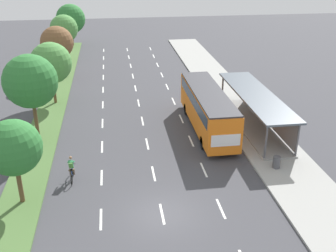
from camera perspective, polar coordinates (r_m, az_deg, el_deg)
ground_plane at (r=23.55m, az=-0.85°, el=-12.47°), size 140.00×140.00×0.00m
median_strip at (r=41.62m, az=-15.93°, el=3.62°), size 2.60×52.00×0.12m
sidewalk_right at (r=42.78m, az=8.06°, el=4.91°), size 4.50×52.00×0.15m
lane_divider_left at (r=39.45m, az=-9.32°, el=3.03°), size 0.14×47.21×0.01m
lane_divider_center at (r=39.50m, az=-4.24°, el=3.32°), size 0.14×47.21×0.01m
lane_divider_right at (r=39.86m, az=0.79°, el=3.59°), size 0.14×47.21×0.01m
bus_shelter at (r=34.20m, az=12.75°, el=2.72°), size 2.90×12.43×2.86m
bus at (r=33.10m, az=5.67°, el=2.86°), size 2.54×11.29×3.37m
cyclist at (r=26.94m, az=-13.64°, el=-6.06°), size 0.46×1.82×1.71m
median_tree_nearest at (r=24.15m, az=-21.28°, el=-2.91°), size 3.26×3.26×5.25m
median_tree_second at (r=31.39m, az=-19.11°, el=6.04°), size 4.05×4.05×6.89m
median_tree_third at (r=39.52m, az=-16.42°, el=8.64°), size 3.91×3.91×5.93m
median_tree_fourth at (r=47.63m, az=-15.63°, el=11.41°), size 3.71×3.71×5.93m
median_tree_fifth at (r=55.80m, az=-14.68°, el=13.32°), size 3.65×3.65×5.92m
median_tree_farthest at (r=64.02m, az=-13.77°, el=14.68°), size 4.36×4.36×6.21m
trash_bin at (r=28.46m, az=15.28°, el=-5.01°), size 0.52×0.52×0.85m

